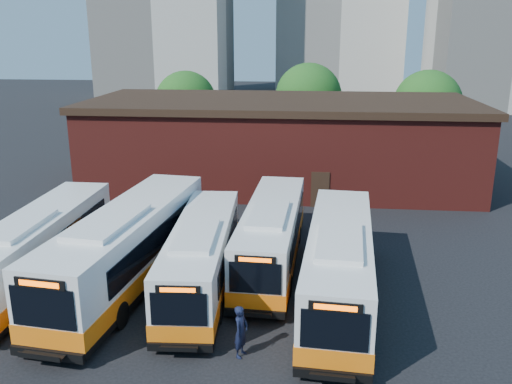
# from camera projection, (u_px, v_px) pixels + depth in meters

# --- Properties ---
(ground) EXTENTS (220.00, 220.00, 0.00)m
(ground) POSITION_uv_depth(u_px,v_px,m) (253.00, 306.00, 23.06)
(ground) COLOR black
(bus_farwest) EXTENTS (2.65, 12.31, 3.34)m
(bus_farwest) POSITION_uv_depth(u_px,v_px,m) (38.00, 250.00, 25.04)
(bus_farwest) COLOR white
(bus_farwest) RESTS_ON ground
(bus_west) EXTENTS (4.33, 13.90, 3.73)m
(bus_west) POSITION_uv_depth(u_px,v_px,m) (128.00, 250.00, 24.58)
(bus_west) COLOR white
(bus_west) RESTS_ON ground
(bus_midwest) EXTENTS (2.97, 11.67, 3.15)m
(bus_midwest) POSITION_uv_depth(u_px,v_px,m) (202.00, 258.00, 24.32)
(bus_midwest) COLOR white
(bus_midwest) RESTS_ON ground
(bus_mideast) EXTENTS (2.96, 12.01, 3.25)m
(bus_mideast) POSITION_uv_depth(u_px,v_px,m) (272.00, 237.00, 26.71)
(bus_mideast) COLOR white
(bus_mideast) RESTS_ON ground
(bus_east) EXTENTS (3.50, 12.76, 3.44)m
(bus_east) POSITION_uv_depth(u_px,v_px,m) (339.00, 267.00, 23.07)
(bus_east) COLOR white
(bus_east) RESTS_ON ground
(transit_worker) EXTENTS (0.66, 0.82, 1.94)m
(transit_worker) POSITION_uv_depth(u_px,v_px,m) (241.00, 331.00, 19.24)
(transit_worker) COLOR black
(transit_worker) RESTS_ON ground
(depot_building) EXTENTS (28.60, 12.60, 6.40)m
(depot_building) POSITION_uv_depth(u_px,v_px,m) (280.00, 141.00, 41.22)
(depot_building) COLOR maroon
(depot_building) RESTS_ON ground
(tree_west) EXTENTS (6.00, 6.00, 7.65)m
(tree_west) POSITION_uv_depth(u_px,v_px,m) (186.00, 102.00, 53.23)
(tree_west) COLOR #382314
(tree_west) RESTS_ON ground
(tree_mid) EXTENTS (6.56, 6.56, 8.36)m
(tree_mid) POSITION_uv_depth(u_px,v_px,m) (308.00, 96.00, 53.88)
(tree_mid) COLOR #382314
(tree_mid) RESTS_ON ground
(tree_east) EXTENTS (6.24, 6.24, 7.96)m
(tree_east) POSITION_uv_depth(u_px,v_px,m) (427.00, 104.00, 50.04)
(tree_east) COLOR #382314
(tree_east) RESTS_ON ground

